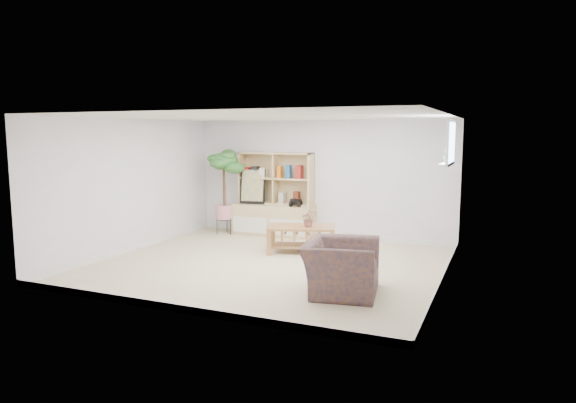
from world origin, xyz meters
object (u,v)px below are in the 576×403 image
at_px(coffee_table, 302,239).
at_px(armchair, 341,264).
at_px(storage_unit, 274,194).
at_px(floor_tree, 224,192).

bearing_deg(coffee_table, armchair, -73.28).
xyz_separation_m(storage_unit, floor_tree, (-1.03, -0.27, 0.03)).
bearing_deg(storage_unit, coffee_table, -47.96).
height_order(coffee_table, armchair, armchair).
height_order(coffee_table, floor_tree, floor_tree).
distance_m(floor_tree, armchair, 4.61).
relative_size(coffee_table, armchair, 1.09).
bearing_deg(armchair, storage_unit, 27.91).
relative_size(storage_unit, armchair, 1.60).
bearing_deg(storage_unit, armchair, -52.58).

